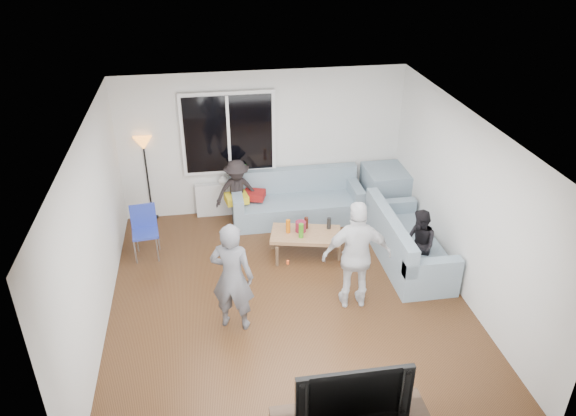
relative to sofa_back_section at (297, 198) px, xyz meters
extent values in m
cube|color=#56351C|center=(-0.53, -2.27, -0.45)|extent=(5.00, 5.50, 0.04)
cube|color=white|center=(-0.53, -2.27, 2.20)|extent=(5.00, 5.50, 0.04)
cube|color=silver|center=(-0.53, 0.50, 0.88)|extent=(5.00, 0.04, 2.60)
cube|color=silver|center=(-0.53, -5.04, 0.88)|extent=(5.00, 0.04, 2.60)
cube|color=silver|center=(-3.05, -2.27, 0.88)|extent=(0.04, 5.50, 2.60)
cube|color=silver|center=(1.99, -2.27, 0.88)|extent=(0.04, 5.50, 2.60)
cube|color=white|center=(-1.13, 0.42, 1.12)|extent=(1.62, 0.06, 1.47)
cube|color=black|center=(-1.13, 0.38, 1.12)|extent=(1.50, 0.02, 1.35)
cube|color=white|center=(-1.13, 0.37, 1.12)|extent=(0.05, 0.03, 1.35)
cube|color=silver|center=(-1.13, 0.38, -0.11)|extent=(1.30, 0.12, 0.62)
imported|color=#295E25|center=(-0.93, 0.35, 0.39)|extent=(0.25, 0.23, 0.39)
imported|color=silver|center=(-1.27, 0.35, 0.29)|extent=(0.20, 0.20, 0.18)
cube|color=gray|center=(1.69, 0.00, 0.00)|extent=(0.85, 0.85, 0.85)
cube|color=gold|center=(-1.07, -0.02, 0.09)|extent=(0.43, 0.38, 0.14)
cube|color=maroon|center=(-0.75, 0.06, 0.09)|extent=(0.44, 0.40, 0.13)
cube|color=#AC7B53|center=(-0.06, -1.18, -0.22)|extent=(1.21, 0.84, 0.40)
cylinder|color=maroon|center=(-0.13, -1.11, 0.06)|extent=(0.17, 0.17, 0.17)
imported|color=#505156|center=(-1.33, -2.72, 0.36)|extent=(0.66, 0.55, 1.56)
imported|color=silver|center=(0.38, -2.53, 0.38)|extent=(0.98, 0.47, 1.62)
imported|color=black|center=(1.49, -2.02, 0.13)|extent=(0.48, 0.58, 1.10)
imported|color=black|center=(-1.05, 0.03, 0.18)|extent=(0.83, 0.55, 1.20)
imported|color=black|center=(-0.30, -4.77, 0.35)|extent=(1.17, 0.15, 0.67)
cylinder|color=#3A901A|center=(-0.16, -1.29, 0.09)|extent=(0.08, 0.08, 0.24)
cylinder|color=black|center=(-0.03, -1.03, 0.07)|extent=(0.07, 0.07, 0.20)
cylinder|color=black|center=(0.33, -1.09, 0.07)|extent=(0.07, 0.07, 0.19)
cylinder|color=#D3620C|center=(-0.34, -1.11, 0.09)|extent=(0.07, 0.07, 0.23)
camera|label=1|loc=(-1.54, -8.53, 4.51)|focal=34.31mm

